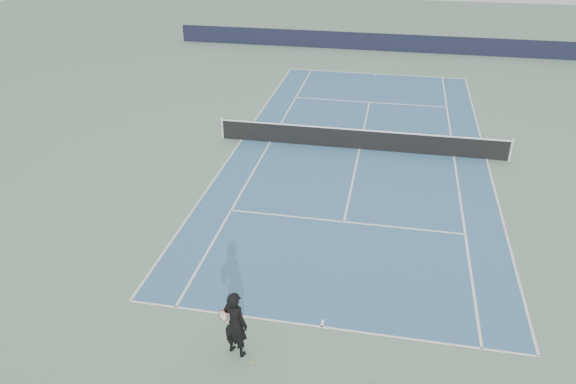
# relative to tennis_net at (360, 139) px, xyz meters

# --- Properties ---
(ground) EXTENTS (80.00, 80.00, 0.00)m
(ground) POSITION_rel_tennis_net_xyz_m (0.00, 0.00, -0.50)
(ground) COLOR slate
(court_surface) EXTENTS (10.97, 23.77, 0.01)m
(court_surface) POSITION_rel_tennis_net_xyz_m (0.00, 0.00, -0.50)
(court_surface) COLOR #3A678B
(court_surface) RESTS_ON ground
(tennis_net) EXTENTS (12.90, 0.10, 1.07)m
(tennis_net) POSITION_rel_tennis_net_xyz_m (0.00, 0.00, 0.00)
(tennis_net) COLOR silver
(tennis_net) RESTS_ON ground
(windscreen_far) EXTENTS (30.00, 0.25, 1.20)m
(windscreen_far) POSITION_rel_tennis_net_xyz_m (0.00, 17.88, 0.10)
(windscreen_far) COLOR black
(windscreen_far) RESTS_ON ground
(tennis_player) EXTENTS (0.87, 0.72, 1.87)m
(tennis_player) POSITION_rel_tennis_net_xyz_m (-1.97, -13.20, 0.43)
(tennis_player) COLOR black
(tennis_player) RESTS_ON ground
(tennis_ball) EXTENTS (0.06, 0.06, 0.06)m
(tennis_ball) POSITION_rel_tennis_net_xyz_m (-1.48, -13.49, -0.47)
(tennis_ball) COLOR #CEE02D
(tennis_ball) RESTS_ON ground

